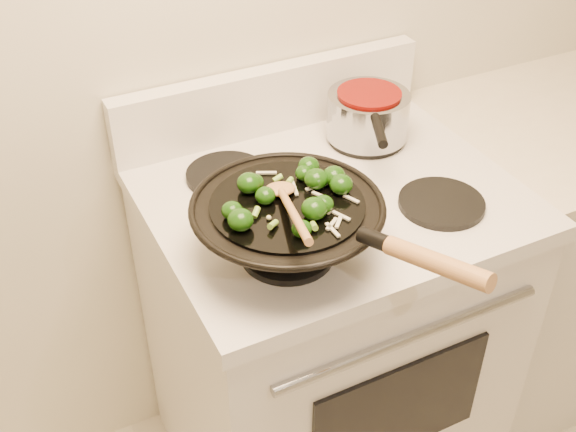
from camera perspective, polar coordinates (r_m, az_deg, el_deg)
name	(u,v)px	position (r m, az deg, el deg)	size (l,w,h in m)	color
stove	(324,336)	(1.85, 2.86, -9.46)	(0.78, 0.67, 1.08)	silver
counter_unit	(567,241)	(2.31, 21.19, -1.86)	(0.89, 0.62, 0.91)	silver
wok	(289,226)	(1.33, 0.08, -0.76)	(0.36, 0.58, 0.20)	black
stirfry	(296,191)	(1.31, 0.63, 1.98)	(0.26, 0.25, 0.04)	#123608
wooden_spoon	(287,203)	(1.26, -0.05, 1.06)	(0.10, 0.26, 0.08)	#9E6D3E
saucepan	(368,114)	(1.71, 6.34, 7.98)	(0.19, 0.29, 0.11)	#94969C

